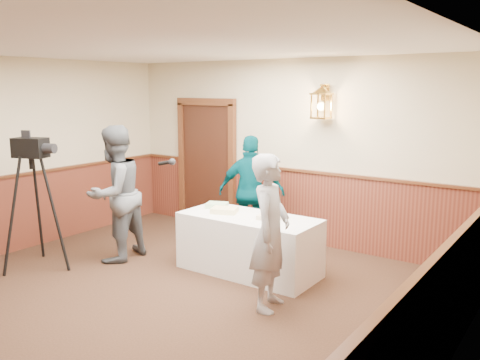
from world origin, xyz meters
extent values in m
plane|color=black|center=(0.00, 0.00, 0.00)|extent=(7.00, 7.00, 0.00)
cube|color=beige|center=(0.00, 3.50, 1.40)|extent=(6.00, 0.02, 2.80)
cube|color=beige|center=(3.00, 0.00, 1.40)|extent=(0.02, 7.00, 2.80)
cube|color=white|center=(0.00, 0.00, 2.80)|extent=(6.00, 7.00, 0.02)
cube|color=#562318|center=(0.00, 3.48, 0.55)|extent=(5.98, 0.04, 1.10)
cube|color=#562318|center=(2.98, 0.00, 0.55)|extent=(0.04, 6.98, 1.10)
cube|color=#552C16|center=(0.00, 3.46, 1.12)|extent=(5.98, 0.07, 0.04)
cube|color=#33170E|center=(-1.60, 3.45, 1.05)|extent=(1.00, 0.06, 2.10)
cube|color=white|center=(0.32, 1.90, 0.38)|extent=(1.80, 0.80, 0.75)
cube|color=#FCE8C1|center=(0.61, 1.95, 0.78)|extent=(0.32, 0.32, 0.05)
cylinder|color=#B5260B|center=(0.61, 1.95, 0.87)|extent=(0.22, 0.22, 0.13)
cylinder|color=navy|center=(0.61, 1.95, 0.98)|extent=(0.15, 0.15, 0.10)
cube|color=#FDEB97|center=(-0.04, 1.86, 0.78)|extent=(0.39, 0.35, 0.07)
cube|color=#B2EBA5|center=(-0.30, 2.04, 0.78)|extent=(0.34, 0.31, 0.06)
imported|color=#52575C|center=(-1.46, 1.26, 0.94)|extent=(0.77, 0.96, 1.87)
cylinder|color=black|center=(-0.46, 1.21, 1.46)|extent=(0.23, 0.07, 0.09)
sphere|color=black|center=(-0.33, 1.20, 1.48)|extent=(0.08, 0.08, 0.08)
imported|color=#949599|center=(1.11, 1.14, 0.85)|extent=(0.55, 0.70, 1.70)
imported|color=#01434E|center=(-0.25, 2.81, 0.84)|extent=(1.07, 0.77, 1.68)
cube|color=black|center=(-2.07, 0.43, 1.61)|extent=(0.48, 0.36, 0.25)
cylinder|color=black|center=(-1.81, 0.52, 1.61)|extent=(0.20, 0.18, 0.13)
camera|label=1|loc=(3.84, -3.32, 2.38)|focal=38.00mm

